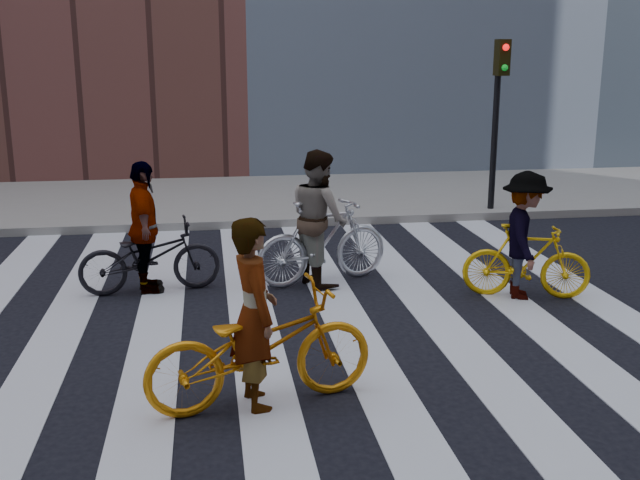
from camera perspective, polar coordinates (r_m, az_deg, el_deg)
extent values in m
plane|color=black|center=(8.80, -1.45, -6.46)|extent=(100.00, 100.00, 0.00)
cube|color=gray|center=(15.99, -4.85, 3.18)|extent=(100.00, 5.00, 0.15)
cube|color=silver|center=(8.90, -19.43, -6.99)|extent=(0.55, 10.00, 0.01)
cube|color=silver|center=(8.76, -12.30, -6.85)|extent=(0.55, 10.00, 0.01)
cube|color=silver|center=(8.75, -5.05, -6.59)|extent=(0.55, 10.00, 0.01)
cube|color=silver|center=(8.87, 2.10, -6.23)|extent=(0.55, 10.00, 0.01)
cube|color=silver|center=(9.13, 8.93, -5.80)|extent=(0.55, 10.00, 0.01)
cube|color=silver|center=(9.51, 15.29, -5.32)|extent=(0.55, 10.00, 0.01)
cube|color=silver|center=(10.00, 21.09, -4.83)|extent=(0.55, 10.00, 0.01)
cylinder|color=black|center=(14.69, 13.17, 7.91)|extent=(0.12, 0.12, 3.20)
cube|color=black|center=(14.48, 13.71, 13.36)|extent=(0.22, 0.28, 0.65)
sphere|color=red|center=(14.34, 13.98, 14.06)|extent=(0.12, 0.12, 0.12)
sphere|color=#0CCC26|center=(14.34, 13.90, 12.62)|extent=(0.12, 0.12, 0.12)
imported|color=orange|center=(6.72, -4.56, -8.17)|extent=(2.18, 1.13, 1.09)
imported|color=silver|center=(10.19, 0.19, -0.13)|extent=(2.02, 1.11, 1.17)
imported|color=yellow|center=(9.97, 15.46, -1.56)|extent=(1.67, 0.92, 0.97)
imported|color=black|center=(10.08, -12.84, -1.25)|extent=(1.90, 0.87, 0.96)
imported|color=slate|center=(6.60, -5.05, -5.61)|extent=(0.53, 0.70, 1.73)
imported|color=slate|center=(10.10, -0.09, 1.71)|extent=(0.94, 1.06, 1.84)
imported|color=slate|center=(9.87, 15.32, 0.32)|extent=(0.90, 1.20, 1.65)
imported|color=slate|center=(9.99, -13.24, 0.90)|extent=(0.56, 1.07, 1.74)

